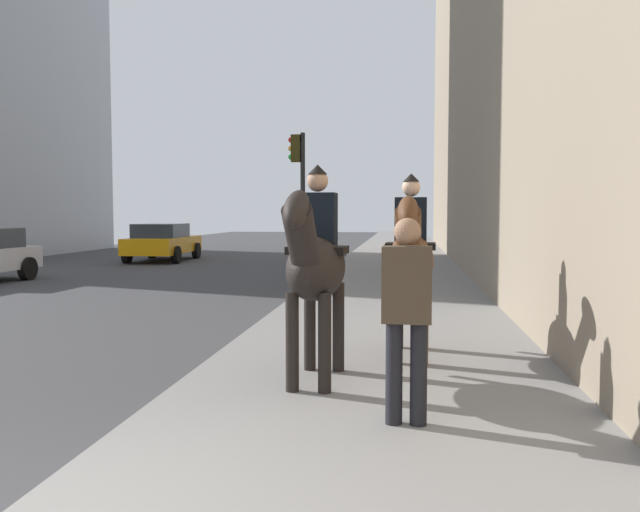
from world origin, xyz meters
The scene contains 5 objects.
mounted_horse_near centered at (3.65, -1.42, 1.34)m, with size 2.15×0.63×2.24m.
mounted_horse_far centered at (4.99, -2.38, 1.33)m, with size 2.15×0.62×2.22m.
pedestrian_greeting centered at (2.41, -2.34, 1.10)m, with size 0.27×0.41×1.70m.
car_mid_lane centered at (21.53, 6.95, 0.75)m, with size 4.49×2.22×1.44m.
traffic_light_near_curb centered at (14.07, 0.41, 2.63)m, with size 0.20×0.44×3.93m.
Camera 1 is at (-2.98, -2.31, 1.86)m, focal length 37.14 mm.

